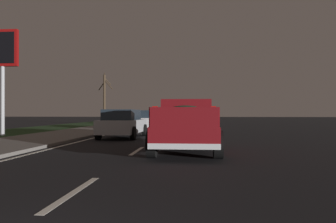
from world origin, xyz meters
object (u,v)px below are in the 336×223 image
(sedan_silver, at_px, (123,123))
(gas_price_sign, at_px, (3,56))
(pickup_truck, at_px, (186,124))
(bare_tree_far, at_px, (105,98))
(sedan_red, at_px, (161,118))
(sedan_white, at_px, (147,120))
(sedan_black, at_px, (194,118))

(sedan_silver, relative_size, gas_price_sign, 0.70)
(pickup_truck, height_order, gas_price_sign, gas_price_sign)
(gas_price_sign, bearing_deg, bare_tree_far, -1.94)
(pickup_truck, distance_m, gas_price_sign, 13.47)
(bare_tree_far, bearing_deg, pickup_truck, -157.62)
(sedan_red, bearing_deg, pickup_truck, -171.77)
(gas_price_sign, bearing_deg, sedan_white, -49.94)
(sedan_black, bearing_deg, pickup_truck, 179.61)
(gas_price_sign, bearing_deg, pickup_truck, -120.34)
(pickup_truck, relative_size, bare_tree_far, 0.88)
(sedan_white, distance_m, sedan_red, 11.88)
(sedan_red, bearing_deg, sedan_white, -179.04)
(pickup_truck, bearing_deg, sedan_white, 14.63)
(sedan_red, height_order, bare_tree_far, bare_tree_far)
(sedan_silver, xyz_separation_m, bare_tree_far, (19.93, 6.90, 2.38))
(sedan_white, relative_size, bare_tree_far, 0.72)
(pickup_truck, bearing_deg, bare_tree_far, 22.38)
(gas_price_sign, distance_m, bare_tree_far, 19.09)
(sedan_silver, height_order, gas_price_sign, gas_price_sign)
(sedan_black, xyz_separation_m, sedan_white, (-10.91, 3.57, 0.00))
(sedan_black, relative_size, sedan_red, 0.99)
(sedan_white, relative_size, sedan_red, 1.00)
(sedan_white, height_order, gas_price_sign, gas_price_sign)
(pickup_truck, relative_size, sedan_white, 1.23)
(pickup_truck, distance_m, sedan_red, 25.20)
(pickup_truck, relative_size, sedan_red, 1.23)
(sedan_red, relative_size, bare_tree_far, 0.72)
(gas_price_sign, xyz_separation_m, bare_tree_far, (19.01, -0.65, -1.57))
(sedan_black, bearing_deg, sedan_red, 75.51)
(pickup_truck, distance_m, sedan_silver, 6.69)
(sedan_black, height_order, sedan_red, same)
(sedan_white, height_order, sedan_silver, same)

